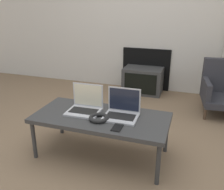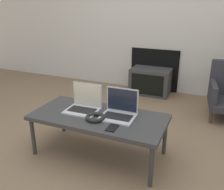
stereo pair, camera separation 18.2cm
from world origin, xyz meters
The scene contains 8 objects.
ground_plane centered at (0.00, 0.00, 0.00)m, with size 14.00×14.00×0.00m, color #7A6047.
wall_back centered at (0.00, 2.14, 1.29)m, with size 7.00×0.08×2.60m.
table centered at (0.00, 0.12, 0.36)m, with size 1.19×0.56×0.40m.
laptop_left centered at (-0.18, 0.18, 0.45)m, with size 0.30×0.25×0.24m.
laptop_right centered at (0.17, 0.18, 0.45)m, with size 0.30×0.25×0.24m.
headphones centered at (0.01, 0.04, 0.41)m, with size 0.17×0.17×0.04m.
phone centered at (0.20, -0.05, 0.40)m, with size 0.07×0.12×0.01m.
tv centered at (0.00, 1.90, 0.20)m, with size 0.59×0.38×0.39m.
Camera 1 is at (0.73, -1.73, 1.35)m, focal length 40.00 mm.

